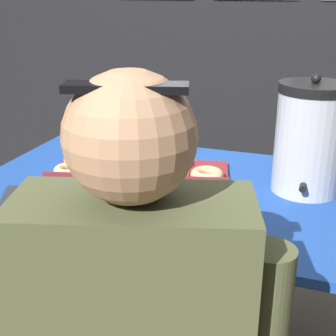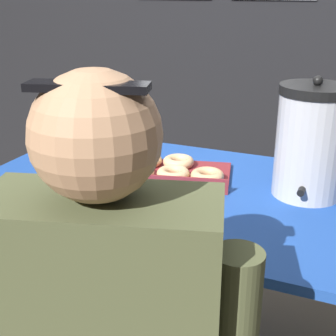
% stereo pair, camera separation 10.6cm
% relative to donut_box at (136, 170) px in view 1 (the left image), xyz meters
% --- Properties ---
extents(folding_table, '(1.40, 0.83, 0.73)m').
position_rel_donut_box_xyz_m(folding_table, '(0.18, -0.04, -0.07)').
color(folding_table, '#1E479E').
rests_on(folding_table, ground).
extents(donut_box, '(0.66, 0.40, 0.05)m').
position_rel_donut_box_xyz_m(donut_box, '(0.00, 0.00, 0.00)').
color(donut_box, maroon).
rests_on(donut_box, folding_table).
extents(coffee_urn, '(0.22, 0.25, 0.38)m').
position_rel_donut_box_xyz_m(coffee_urn, '(0.57, 0.06, 0.15)').
color(coffee_urn, '#B7B7BC').
rests_on(coffee_urn, folding_table).
extents(cell_phone, '(0.13, 0.16, 0.01)m').
position_rel_donut_box_xyz_m(cell_phone, '(-0.29, -0.29, -0.02)').
color(cell_phone, '#2D334C').
rests_on(cell_phone, folding_table).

